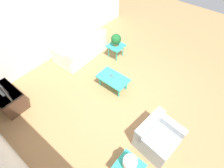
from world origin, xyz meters
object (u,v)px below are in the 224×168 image
(armchair, at_px, (157,137))
(side_table_lamp, at_px, (129,168))
(potted_plant, at_px, (116,39))
(side_table_plant, at_px, (116,47))
(table_lamp, at_px, (130,163))
(tv_stand_chest, at_px, (8,98))
(coffee_table, at_px, (113,79))
(sofa, at_px, (81,49))

(armchair, relative_size, side_table_lamp, 1.81)
(side_table_lamp, xyz_separation_m, potted_plant, (2.65, -2.92, 0.31))
(side_table_plant, relative_size, table_lamp, 1.44)
(tv_stand_chest, bearing_deg, armchair, -156.60)
(coffee_table, height_order, side_table_plant, side_table_plant)
(sofa, height_order, tv_stand_chest, sofa)
(tv_stand_chest, bearing_deg, sofa, -89.04)
(armchair, distance_m, coffee_table, 2.04)
(side_table_lamp, bearing_deg, coffee_table, -43.68)
(sofa, distance_m, tv_stand_chest, 2.79)
(table_lamp, bearing_deg, armchair, -96.13)
(coffee_table, relative_size, potted_plant, 2.14)
(tv_stand_chest, bearing_deg, potted_plant, -104.83)
(side_table_lamp, distance_m, table_lamp, 0.30)
(side_table_plant, bearing_deg, side_table_lamp, 132.19)
(side_table_plant, height_order, tv_stand_chest, tv_stand_chest)
(side_table_lamp, xyz_separation_m, table_lamp, (-0.00, 0.00, 0.30))
(tv_stand_chest, bearing_deg, side_table_plant, -104.83)
(potted_plant, bearing_deg, tv_stand_chest, 75.17)
(sofa, bearing_deg, side_table_plant, 125.32)
(armchair, height_order, side_table_plant, armchair)
(side_table_lamp, relative_size, potted_plant, 1.25)
(side_table_lamp, height_order, tv_stand_chest, tv_stand_chest)
(armchair, bearing_deg, potted_plant, 60.92)
(table_lamp, bearing_deg, coffee_table, -43.68)
(coffee_table, bearing_deg, table_lamp, 136.32)
(side_table_plant, bearing_deg, table_lamp, 132.19)
(sofa, distance_m, side_table_lamp, 4.24)
(side_table_plant, xyz_separation_m, side_table_lamp, (-2.65, 2.92, 0.00))
(side_table_lamp, bearing_deg, side_table_plant, -47.81)
(potted_plant, bearing_deg, armchair, 144.87)
(armchair, relative_size, potted_plant, 2.26)
(potted_plant, relative_size, table_lamp, 1.16)
(potted_plant, height_order, table_lamp, potted_plant)
(potted_plant, xyz_separation_m, table_lamp, (-2.65, 2.92, -0.01))
(sofa, distance_m, table_lamp, 4.26)
(coffee_table, distance_m, potted_plant, 1.52)
(coffee_table, relative_size, table_lamp, 2.47)
(armchair, bearing_deg, coffee_table, 74.97)
(side_table_lamp, distance_m, potted_plant, 3.96)
(sofa, relative_size, table_lamp, 4.95)
(side_table_lamp, bearing_deg, sofa, -30.97)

